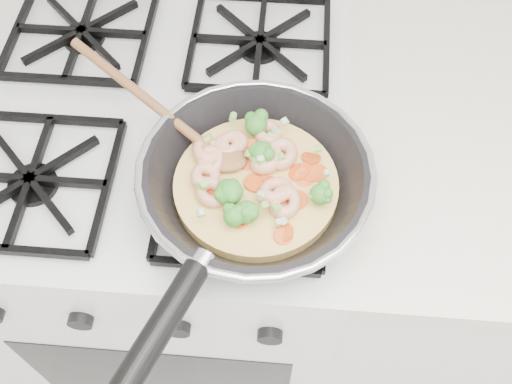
{
  "coord_description": "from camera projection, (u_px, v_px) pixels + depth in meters",
  "views": [
    {
      "loc": [
        0.2,
        1.12,
        1.6
      ],
      "look_at": [
        0.17,
        1.55,
        0.93
      ],
      "focal_mm": 41.08,
      "sensor_mm": 36.0,
      "label": 1
    }
  ],
  "objects": [
    {
      "name": "stove",
      "position": [
        185.0,
        244.0,
        1.28
      ],
      "size": [
        0.6,
        0.6,
        0.92
      ],
      "color": "white",
      "rests_on": "ground"
    },
    {
      "name": "skillet",
      "position": [
        253.0,
        182.0,
        0.77
      ],
      "size": [
        0.43,
        0.5,
        0.1
      ],
      "rotation": [
        0.0,
        0.0,
        0.17
      ],
      "color": "black",
      "rests_on": "stove"
    }
  ]
}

